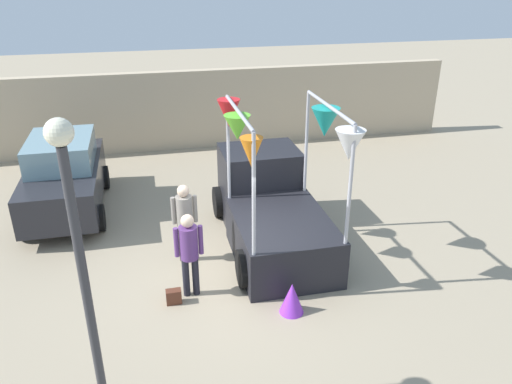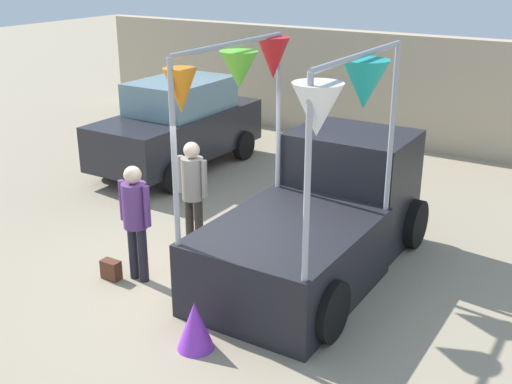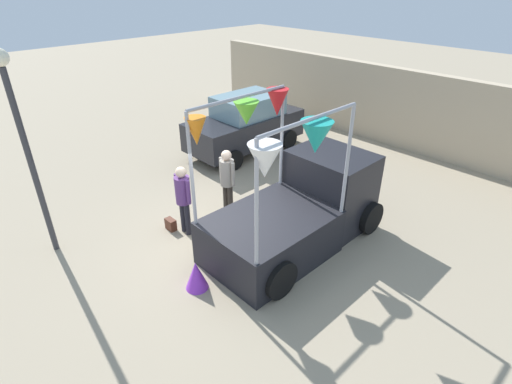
{
  "view_description": "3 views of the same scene",
  "coord_description": "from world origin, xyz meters",
  "px_view_note": "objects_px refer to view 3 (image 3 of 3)",
  "views": [
    {
      "loc": [
        -1.58,
        -8.41,
        5.69
      ],
      "look_at": [
        0.47,
        0.44,
        1.56
      ],
      "focal_mm": 35.0,
      "sensor_mm": 36.0,
      "label": 1
    },
    {
      "loc": [
        4.66,
        -6.53,
        4.36
      ],
      "look_at": [
        0.45,
        0.27,
        1.36
      ],
      "focal_mm": 45.0,
      "sensor_mm": 36.0,
      "label": 2
    },
    {
      "loc": [
        5.72,
        -4.69,
        5.37
      ],
      "look_at": [
        0.52,
        0.28,
        1.38
      ],
      "focal_mm": 28.0,
      "sensor_mm": 36.0,
      "label": 3
    }
  ],
  "objects_px": {
    "vendor_truck": "(302,204)",
    "person_vendor": "(227,177)",
    "folded_kite_bundle_violet": "(196,275)",
    "handbag": "(171,224)",
    "person_customer": "(183,194)",
    "parked_car": "(246,124)",
    "street_lamp": "(21,131)"
  },
  "relations": [
    {
      "from": "folded_kite_bundle_violet",
      "to": "person_customer",
      "type": "bearing_deg",
      "value": 150.91
    },
    {
      "from": "handbag",
      "to": "street_lamp",
      "type": "height_order",
      "value": "street_lamp"
    },
    {
      "from": "vendor_truck",
      "to": "person_customer",
      "type": "xyz_separation_m",
      "value": [
        -1.98,
        -1.77,
        0.13
      ]
    },
    {
      "from": "street_lamp",
      "to": "folded_kite_bundle_violet",
      "type": "relative_size",
      "value": 7.05
    },
    {
      "from": "person_vendor",
      "to": "handbag",
      "type": "relative_size",
      "value": 6.15
    },
    {
      "from": "vendor_truck",
      "to": "folded_kite_bundle_violet",
      "type": "distance_m",
      "value": 2.79
    },
    {
      "from": "vendor_truck",
      "to": "folded_kite_bundle_violet",
      "type": "height_order",
      "value": "vendor_truck"
    },
    {
      "from": "handbag",
      "to": "folded_kite_bundle_violet",
      "type": "height_order",
      "value": "folded_kite_bundle_violet"
    },
    {
      "from": "parked_car",
      "to": "street_lamp",
      "type": "xyz_separation_m",
      "value": [
        1.16,
        -6.75,
        1.79
      ]
    },
    {
      "from": "person_customer",
      "to": "handbag",
      "type": "distance_m",
      "value": 0.97
    },
    {
      "from": "parked_car",
      "to": "street_lamp",
      "type": "bearing_deg",
      "value": -80.28
    },
    {
      "from": "vendor_truck",
      "to": "street_lamp",
      "type": "height_order",
      "value": "street_lamp"
    },
    {
      "from": "vendor_truck",
      "to": "person_vendor",
      "type": "relative_size",
      "value": 2.38
    },
    {
      "from": "parked_car",
      "to": "person_customer",
      "type": "distance_m",
      "value": 5.04
    },
    {
      "from": "person_customer",
      "to": "street_lamp",
      "type": "xyz_separation_m",
      "value": [
        -1.48,
        -2.45,
        1.71
      ]
    },
    {
      "from": "vendor_truck",
      "to": "street_lamp",
      "type": "bearing_deg",
      "value": -129.29
    },
    {
      "from": "vendor_truck",
      "to": "street_lamp",
      "type": "relative_size",
      "value": 0.97
    },
    {
      "from": "person_customer",
      "to": "handbag",
      "type": "relative_size",
      "value": 6.03
    },
    {
      "from": "person_vendor",
      "to": "street_lamp",
      "type": "bearing_deg",
      "value": -112.41
    },
    {
      "from": "street_lamp",
      "to": "folded_kite_bundle_violet",
      "type": "bearing_deg",
      "value": 25.48
    },
    {
      "from": "handbag",
      "to": "folded_kite_bundle_violet",
      "type": "xyz_separation_m",
      "value": [
        2.04,
        -0.74,
        0.16
      ]
    },
    {
      "from": "street_lamp",
      "to": "vendor_truck",
      "type": "bearing_deg",
      "value": 50.71
    },
    {
      "from": "person_customer",
      "to": "street_lamp",
      "type": "relative_size",
      "value": 0.4
    },
    {
      "from": "folded_kite_bundle_violet",
      "to": "parked_car",
      "type": "bearing_deg",
      "value": 129.52
    },
    {
      "from": "person_vendor",
      "to": "folded_kite_bundle_violet",
      "type": "bearing_deg",
      "value": -53.06
    },
    {
      "from": "person_customer",
      "to": "person_vendor",
      "type": "distance_m",
      "value": 1.25
    },
    {
      "from": "parked_car",
      "to": "person_customer",
      "type": "xyz_separation_m",
      "value": [
        2.63,
        -4.3,
        0.08
      ]
    },
    {
      "from": "person_customer",
      "to": "folded_kite_bundle_violet",
      "type": "bearing_deg",
      "value": -29.09
    },
    {
      "from": "handbag",
      "to": "street_lamp",
      "type": "distance_m",
      "value": 3.61
    },
    {
      "from": "street_lamp",
      "to": "folded_kite_bundle_violet",
      "type": "xyz_separation_m",
      "value": [
        3.17,
        1.51,
        -2.43
      ]
    },
    {
      "from": "vendor_truck",
      "to": "person_customer",
      "type": "height_order",
      "value": "vendor_truck"
    },
    {
      "from": "parked_car",
      "to": "folded_kite_bundle_violet",
      "type": "bearing_deg",
      "value": -50.48
    }
  ]
}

